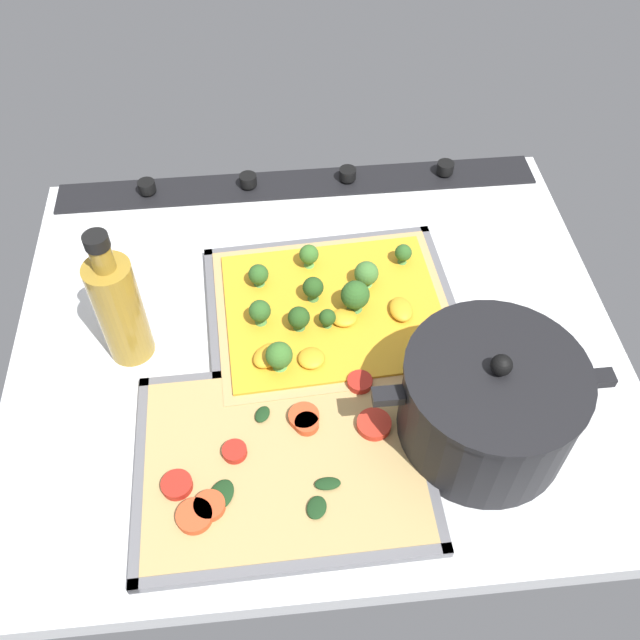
% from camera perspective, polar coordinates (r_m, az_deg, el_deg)
% --- Properties ---
extents(ground_plane, '(0.82, 0.71, 0.03)m').
position_cam_1_polar(ground_plane, '(0.96, -0.27, -1.79)').
color(ground_plane, silver).
extents(stove_control_panel, '(0.79, 0.07, 0.03)m').
position_cam_1_polar(stove_control_panel, '(1.17, -1.80, 11.24)').
color(stove_control_panel, black).
rests_on(stove_control_panel, ground_plane).
extents(baking_tray_front, '(0.36, 0.31, 0.01)m').
position_cam_1_polar(baking_tray_front, '(0.96, 1.10, 0.42)').
color(baking_tray_front, slate).
rests_on(baking_tray_front, ground_plane).
extents(broccoli_pizza, '(0.33, 0.29, 0.06)m').
position_cam_1_polar(broccoli_pizza, '(0.95, 0.86, 0.89)').
color(broccoli_pizza, tan).
rests_on(broccoli_pizza, baking_tray_front).
extents(baking_tray_back, '(0.35, 0.27, 0.01)m').
position_cam_1_polar(baking_tray_back, '(0.84, -3.04, -11.56)').
color(baking_tray_back, slate).
rests_on(baking_tray_back, ground_plane).
extents(veggie_pizza_back, '(0.33, 0.25, 0.02)m').
position_cam_1_polar(veggie_pizza_back, '(0.83, -3.17, -11.33)').
color(veggie_pizza_back, tan).
rests_on(veggie_pizza_back, baking_tray_back).
extents(cooking_pot, '(0.28, 0.21, 0.15)m').
position_cam_1_polar(cooking_pot, '(0.83, 13.67, -6.68)').
color(cooking_pot, black).
rests_on(cooking_pot, ground_plane).
extents(oil_bottle, '(0.06, 0.06, 0.21)m').
position_cam_1_polar(oil_bottle, '(0.90, -16.18, 1.12)').
color(oil_bottle, olive).
rests_on(oil_bottle, ground_plane).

